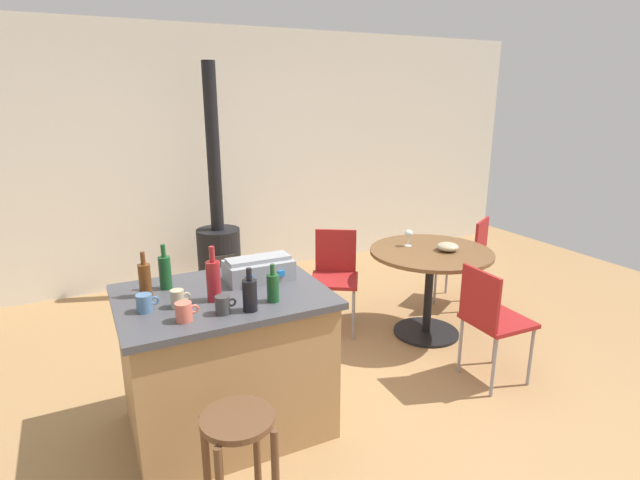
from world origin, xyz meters
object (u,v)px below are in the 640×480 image
object	(u,v)px
folding_chair_far	(491,316)
cup_3	(184,312)
bottle_1	(214,280)
bottle_3	(273,287)
folding_chair_left	(467,254)
toolbox	(259,269)
bottle_2	(165,272)
wood_stove	(219,242)
cup_0	(178,299)
wine_glass	(409,234)
kitchen_island	(226,361)
cup_2	(145,303)
bottle_0	(250,294)
serving_bowl	(448,247)
cup_1	(223,305)
folding_chair_near	(335,272)
dining_table	(430,270)
bottle_4	(145,279)
wooden_stool	(239,450)

from	to	relation	value
folding_chair_far	cup_3	world-z (taller)	cup_3
bottle_1	bottle_3	xyz separation A→B (m)	(0.29, -0.16, -0.04)
folding_chair_left	toolbox	world-z (taller)	toolbox
bottle_2	wood_stove	bearing A→B (deg)	66.93
folding_chair_left	cup_0	distance (m)	3.08
folding_chair_left	wine_glass	size ratio (longest dim) A/B	6.07
kitchen_island	cup_2	xyz separation A→B (m)	(-0.44, -0.07, 0.49)
bottle_0	serving_bowl	distance (m)	2.07
bottle_3	cup_2	xyz separation A→B (m)	(-0.66, 0.17, -0.04)
cup_1	cup_2	size ratio (longest dim) A/B	0.95
cup_0	cup_1	distance (m)	0.27
folding_chair_near	wine_glass	distance (m)	0.72
dining_table	toolbox	distance (m)	1.71
serving_bowl	cup_2	bearing A→B (deg)	-169.23
folding_chair_left	bottle_3	bearing A→B (deg)	-156.15
wood_stove	cup_1	size ratio (longest dim) A/B	20.29
wine_glass	serving_bowl	world-z (taller)	wine_glass
wood_stove	folding_chair_far	bearing A→B (deg)	-63.77
bottle_0	cup_1	world-z (taller)	bottle_0
kitchen_island	serving_bowl	xyz separation A→B (m)	(2.01, 0.40, 0.34)
bottle_2	wine_glass	bearing A→B (deg)	11.83
bottle_2	cup_0	bearing A→B (deg)	-88.38
bottle_4	folding_chair_left	bearing A→B (deg)	12.52
folding_chair_far	bottle_2	world-z (taller)	bottle_2
dining_table	bottle_4	xyz separation A→B (m)	(-2.30, -0.31, 0.41)
folding_chair_left	serving_bowl	bearing A→B (deg)	-145.75
bottle_4	cup_1	world-z (taller)	bottle_4
bottle_3	cup_0	size ratio (longest dim) A/B	2.01
cup_0	cup_1	xyz separation A→B (m)	(0.20, -0.19, -0.00)
folding_chair_left	bottle_2	distance (m)	3.02
serving_bowl	bottle_4	bearing A→B (deg)	-174.17
folding_chair_left	kitchen_island	bearing A→B (deg)	-162.59
bottle_1	cup_0	world-z (taller)	bottle_1
bottle_0	bottle_3	xyz separation A→B (m)	(0.16, 0.06, -0.01)
folding_chair_far	cup_1	distance (m)	1.93
bottle_1	bottle_2	bearing A→B (deg)	124.62
cup_1	wine_glass	size ratio (longest dim) A/B	0.79
bottle_3	wine_glass	bearing A→B (deg)	29.65
wooden_stool	cup_3	bearing A→B (deg)	99.59
toolbox	bottle_1	xyz separation A→B (m)	(-0.34, -0.21, 0.05)
toolbox	bottle_2	distance (m)	0.56
toolbox	cup_3	xyz separation A→B (m)	(-0.54, -0.40, -0.02)
toolbox	serving_bowl	world-z (taller)	toolbox
folding_chair_far	bottle_4	distance (m)	2.31
bottle_1	serving_bowl	size ratio (longest dim) A/B	1.75
cup_0	cup_3	bearing A→B (deg)	-91.83
bottle_0	cup_3	xyz separation A→B (m)	(-0.34, 0.03, -0.04)
cup_1	wooden_stool	bearing A→B (deg)	-101.16
cup_1	dining_table	bearing A→B (deg)	20.73
wooden_stool	dining_table	size ratio (longest dim) A/B	0.64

